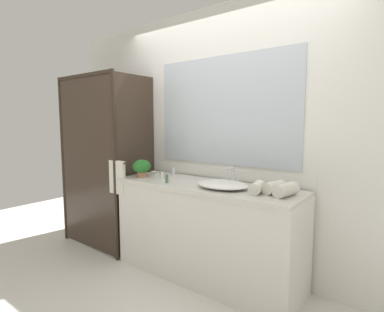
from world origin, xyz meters
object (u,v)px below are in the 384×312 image
(amenity_bottle_shampoo, at_px, (162,175))
(amenity_bottle_lotion, at_px, (173,171))
(rolled_towel_middle, at_px, (274,187))
(faucet, at_px, (232,179))
(amenity_bottle_body_wash, at_px, (167,179))
(potted_plant, at_px, (142,167))
(rolled_towel_near_edge, at_px, (286,190))
(soap_dish, at_px, (153,173))
(sink_basin, at_px, (222,184))
(rolled_towel_far_edge, at_px, (257,188))

(amenity_bottle_shampoo, bearing_deg, amenity_bottle_lotion, 103.60)
(amenity_bottle_shampoo, bearing_deg, rolled_towel_middle, 4.37)
(amenity_bottle_shampoo, xyz_separation_m, rolled_towel_middle, (1.14, 0.09, 0.01))
(faucet, bearing_deg, amenity_bottle_body_wash, -150.34)
(amenity_bottle_shampoo, relative_size, amenity_bottle_lotion, 0.98)
(potted_plant, distance_m, amenity_bottle_body_wash, 0.43)
(potted_plant, xyz_separation_m, rolled_towel_near_edge, (1.49, 0.09, -0.05))
(faucet, relative_size, potted_plant, 0.91)
(soap_dish, bearing_deg, rolled_towel_near_edge, -3.99)
(amenity_bottle_lotion, bearing_deg, soap_dish, -159.09)
(sink_basin, bearing_deg, amenity_bottle_body_wash, -165.59)
(amenity_bottle_lotion, height_order, rolled_towel_middle, rolled_towel_middle)
(potted_plant, height_order, rolled_towel_near_edge, potted_plant)
(faucet, relative_size, rolled_towel_middle, 0.79)
(soap_dish, distance_m, amenity_bottle_lotion, 0.24)
(soap_dish, xyz_separation_m, amenity_bottle_lotion, (0.22, 0.08, 0.03))
(faucet, height_order, potted_plant, potted_plant)
(amenity_bottle_lotion, bearing_deg, faucet, -4.45)
(potted_plant, relative_size, rolled_towel_middle, 0.87)
(soap_dish, bearing_deg, rolled_towel_middle, -2.60)
(rolled_towel_middle, bearing_deg, amenity_bottle_lotion, 172.93)
(potted_plant, distance_m, soap_dish, 0.22)
(amenity_bottle_body_wash, relative_size, rolled_towel_near_edge, 0.35)
(soap_dish, xyz_separation_m, rolled_towel_near_edge, (1.52, -0.11, 0.04))
(soap_dish, bearing_deg, rolled_towel_far_edge, -6.39)
(amenity_bottle_body_wash, xyz_separation_m, rolled_towel_middle, (0.96, 0.21, 0.01))
(amenity_bottle_body_wash, bearing_deg, rolled_towel_middle, 12.37)
(faucet, xyz_separation_m, amenity_bottle_body_wash, (-0.53, -0.30, -0.02))
(sink_basin, bearing_deg, potted_plant, -176.30)
(potted_plant, relative_size, rolled_towel_far_edge, 0.90)
(amenity_bottle_shampoo, bearing_deg, rolled_towel_far_edge, 0.29)
(soap_dish, height_order, rolled_towel_far_edge, rolled_towel_far_edge)
(potted_plant, bearing_deg, amenity_bottle_shampoo, 11.65)
(amenity_bottle_shampoo, relative_size, rolled_towel_far_edge, 0.41)
(amenity_bottle_lotion, bearing_deg, potted_plant, -123.16)
(amenity_bottle_body_wash, height_order, rolled_towel_middle, rolled_towel_middle)
(amenity_bottle_lotion, bearing_deg, amenity_bottle_body_wash, -57.65)
(soap_dish, bearing_deg, faucet, 1.46)
(rolled_towel_near_edge, xyz_separation_m, rolled_towel_middle, (-0.11, 0.04, -0.00))
(sink_basin, xyz_separation_m, amenity_bottle_lotion, (-0.76, 0.22, 0.01))
(rolled_towel_middle, xyz_separation_m, rolled_towel_far_edge, (-0.11, -0.08, -0.00))
(amenity_bottle_body_wash, relative_size, rolled_towel_far_edge, 0.39)
(potted_plant, bearing_deg, sink_basin, 3.70)
(amenity_bottle_lotion, bearing_deg, rolled_towel_far_edge, -11.97)
(amenity_bottle_shampoo, bearing_deg, faucet, 14.12)
(amenity_bottle_lotion, height_order, rolled_towel_far_edge, rolled_towel_far_edge)
(soap_dish, xyz_separation_m, amenity_bottle_body_wash, (0.45, -0.28, 0.02))
(faucet, height_order, rolled_towel_near_edge, faucet)
(rolled_towel_near_edge, bearing_deg, rolled_towel_middle, 159.15)
(amenity_bottle_body_wash, bearing_deg, amenity_bottle_shampoo, 143.85)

